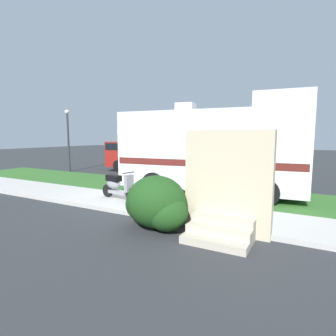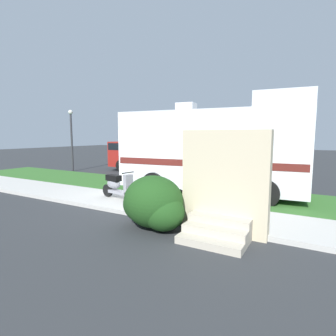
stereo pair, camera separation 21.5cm
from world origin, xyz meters
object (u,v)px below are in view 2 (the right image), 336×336
object	(u,v)px
motorhome_rv	(213,149)
bottle_green	(220,208)
street_lamp_post	(71,134)
pickup_truck_near	(144,156)
scooter	(118,185)
bicycle	(196,201)

from	to	relation	value
motorhome_rv	bottle_green	world-z (taller)	motorhome_rv
street_lamp_post	pickup_truck_near	bearing A→B (deg)	30.14
bottle_green	street_lamp_post	distance (m)	12.27
scooter	pickup_truck_near	world-z (taller)	pickup_truck_near
motorhome_rv	bicycle	bearing A→B (deg)	-78.05
motorhome_rv	scooter	xyz separation A→B (m)	(-2.40, -2.81, -1.18)
motorhome_rv	scooter	distance (m)	3.87
pickup_truck_near	scooter	bearing A→B (deg)	-61.86
street_lamp_post	bottle_green	bearing A→B (deg)	-21.71
scooter	motorhome_rv	bearing A→B (deg)	49.53
bottle_green	street_lamp_post	bearing A→B (deg)	158.29
pickup_truck_near	bottle_green	bearing A→B (deg)	-42.78
scooter	street_lamp_post	xyz separation A→B (m)	(-7.67, 4.72, 1.79)
scooter	bottle_green	world-z (taller)	scooter
bottle_green	street_lamp_post	xyz separation A→B (m)	(-11.23, 4.47, 2.15)
bottle_green	scooter	bearing A→B (deg)	-175.95
scooter	pickup_truck_near	distance (m)	7.95
motorhome_rv	scooter	bearing A→B (deg)	-130.47
motorhome_rv	street_lamp_post	distance (m)	10.27
motorhome_rv	bottle_green	bearing A→B (deg)	-65.68
bicycle	pickup_truck_near	bearing A→B (deg)	132.69
pickup_truck_near	bottle_green	size ratio (longest dim) A/B	24.44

